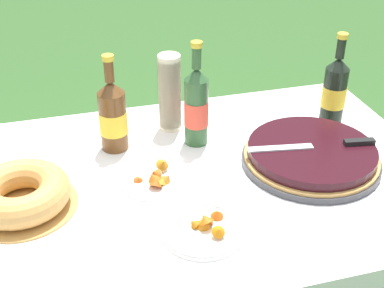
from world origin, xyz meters
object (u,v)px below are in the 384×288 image
Objects in this scene: bundt_cake at (20,194)px; cup_stack at (170,93)px; snack_plate_near at (155,178)px; cider_bottle_green at (196,106)px; juice_bottle_red at (335,90)px; serving_knife at (322,145)px; berry_tart at (311,156)px; snack_plate_left at (204,229)px; cider_bottle_amber at (113,116)px.

bundt_cake is 1.13× the size of cup_stack.
cup_stack is 1.26× the size of snack_plate_near.
cider_bottle_green is 1.08× the size of juice_bottle_red.
cider_bottle_green reaches higher than bundt_cake.
juice_bottle_red is 0.68m from snack_plate_near.
bundt_cake is (-0.84, 0.02, -0.02)m from serving_knife.
bundt_cake is 0.57m from cider_bottle_green.
juice_bottle_red is at bearing 1.90° from cider_bottle_green.
berry_tart is at bearing -0.87° from bundt_cake.
bundt_cake is at bearing -176.45° from snack_plate_near.
cider_bottle_green reaches higher than snack_plate_left.
snack_plate_left is at bearing -94.79° from cup_stack.
serving_knife is 0.47m from snack_plate_left.
serving_knife is (0.03, -0.00, 0.04)m from berry_tart.
cider_bottle_green is at bearing -7.88° from cider_bottle_amber.
snack_plate_left is (-0.39, -0.21, -0.02)m from berry_tart.
cider_bottle_amber is at bearing 178.51° from juice_bottle_red.
cup_stack is (0.47, 0.31, 0.08)m from bundt_cake.
bundt_cake is at bearing -146.87° from cup_stack.
bundt_cake is 1.43× the size of snack_plate_near.
cup_stack is at bearing 117.21° from cider_bottle_green.
juice_bottle_red is (0.16, 0.23, 0.05)m from serving_knife.
bundt_cake is at bearing 152.42° from snack_plate_left.
berry_tart is 0.82m from bundt_cake.
cider_bottle_green is at bearing -178.10° from juice_bottle_red.
berry_tart is 1.96× the size of snack_plate_left.
bundt_cake reaches higher than serving_knife.
berry_tart is 2.01× the size of snack_plate_near.
juice_bottle_red is 0.73m from snack_plate_left.
juice_bottle_red is 1.51× the size of snack_plate_near.
snack_plate_left reaches higher than snack_plate_near.
snack_plate_near is at bearing -68.83° from cider_bottle_amber.
serving_knife is 1.86× the size of snack_plate_near.
serving_knife is at bearing 26.17° from snack_plate_left.
cup_stack is at bearing 85.21° from snack_plate_left.
cider_bottle_amber is (-0.57, 0.25, 0.05)m from serving_knife.
bundt_cake reaches higher than snack_plate_near.
cider_bottle_amber is at bearing 155.60° from berry_tart.
juice_bottle_red reaches higher than cider_bottle_amber.
cup_stack is at bearing 68.57° from snack_plate_near.
snack_plate_left is (-0.57, -0.44, -0.10)m from juice_bottle_red.
snack_plate_left is at bearing -151.65° from berry_tart.
snack_plate_left is (-0.42, -0.21, -0.05)m from serving_knife.
cider_bottle_green is (-0.29, 0.21, 0.10)m from berry_tart.
cup_stack is at bearing 33.13° from bundt_cake.
berry_tart is at bearing 28.35° from snack_plate_left.
serving_knife is 0.49m from snack_plate_near.
cup_stack is 0.54m from snack_plate_left.
serving_knife reaches higher than snack_plate_near.
cider_bottle_amber is 1.47× the size of snack_plate_left.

